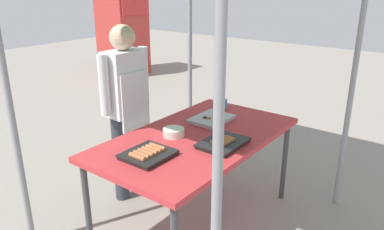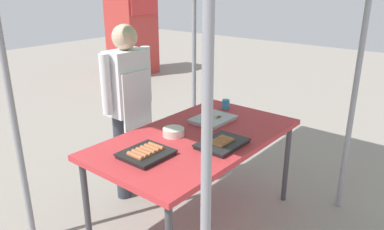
# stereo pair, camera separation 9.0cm
# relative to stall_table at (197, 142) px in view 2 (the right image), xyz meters

# --- Properties ---
(ground_plane) EXTENTS (18.00, 18.00, 0.00)m
(ground_plane) POSITION_rel_stall_table_xyz_m (0.00, 0.00, -0.70)
(ground_plane) COLOR gray
(stall_table) EXTENTS (1.60, 0.90, 0.75)m
(stall_table) POSITION_rel_stall_table_xyz_m (0.00, 0.00, 0.00)
(stall_table) COLOR #C63338
(stall_table) RESTS_ON ground
(tray_grilled_sausages) EXTENTS (0.31, 0.28, 0.05)m
(tray_grilled_sausages) POSITION_rel_stall_table_xyz_m (-0.48, 0.04, 0.07)
(tray_grilled_sausages) COLOR black
(tray_grilled_sausages) RESTS_ON stall_table
(tray_meat_skewers) EXTENTS (0.34, 0.26, 0.04)m
(tray_meat_skewers) POSITION_rel_stall_table_xyz_m (0.32, 0.09, 0.07)
(tray_meat_skewers) COLOR #ADADB2
(tray_meat_skewers) RESTS_ON stall_table
(tray_pork_links) EXTENTS (0.35, 0.26, 0.05)m
(tray_pork_links) POSITION_rel_stall_table_xyz_m (-0.04, -0.25, 0.07)
(tray_pork_links) COLOR black
(tray_pork_links) RESTS_ON stall_table
(condiment_bowl) EXTENTS (0.16, 0.16, 0.06)m
(condiment_bowl) POSITION_rel_stall_table_xyz_m (-0.11, 0.13, 0.08)
(condiment_bowl) COLOR silver
(condiment_bowl) RESTS_ON stall_table
(drink_cup_near_edge) EXTENTS (0.06, 0.06, 0.09)m
(drink_cup_near_edge) POSITION_rel_stall_table_xyz_m (0.64, 0.19, 0.10)
(drink_cup_near_edge) COLOR #338CBF
(drink_cup_near_edge) RESTS_ON stall_table
(vendor_woman) EXTENTS (0.52, 0.22, 1.51)m
(vendor_woman) POSITION_rel_stall_table_xyz_m (-0.01, 0.74, 0.19)
(vendor_woman) COLOR #333842
(vendor_woman) RESTS_ON ground
(neighbor_stall_right) EXTENTS (0.77, 0.79, 1.73)m
(neighbor_stall_right) POSITION_rel_stall_table_xyz_m (3.21, 4.25, 0.17)
(neighbor_stall_right) COLOR #BF3833
(neighbor_stall_right) RESTS_ON ground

